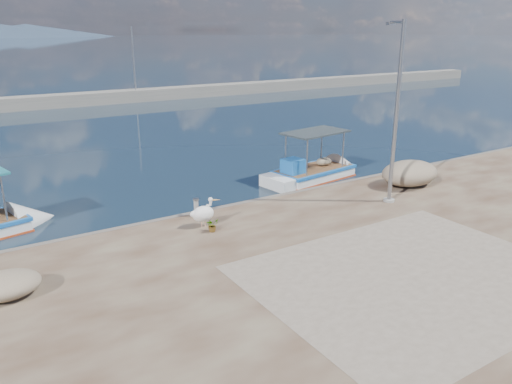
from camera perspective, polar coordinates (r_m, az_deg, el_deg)
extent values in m
plane|color=#162635|center=(16.43, 7.16, -7.80)|extent=(1400.00, 1400.00, 0.00)
cube|color=#432A1D|center=(12.91, 24.95, -16.02)|extent=(44.00, 22.00, 0.50)
cube|color=gray|center=(14.97, 17.62, -9.11)|extent=(9.00, 7.00, 0.01)
cube|color=gray|center=(52.61, -21.88, 9.63)|extent=(120.00, 2.20, 1.20)
cylinder|color=gray|center=(54.33, -13.80, 14.23)|extent=(0.16, 0.16, 7.00)
cone|color=#28384C|center=(668.77, -24.79, 16.44)|extent=(200.00, 200.00, 14.00)
cube|color=white|center=(25.21, 6.61, 1.67)|extent=(6.05, 2.70, 0.96)
cube|color=#1A5DAB|center=(25.09, 6.64, 2.61)|extent=(4.44, 2.54, 0.14)
cube|color=#B03A15|center=(25.22, 6.60, 1.55)|extent=(4.44, 2.52, 0.12)
cube|color=#1A5DAB|center=(23.97, 4.27, 2.95)|extent=(1.02, 1.02, 0.71)
cube|color=#262D31|center=(24.66, 6.80, 6.79)|extent=(3.43, 2.24, 0.08)
cylinder|color=tan|center=(17.71, -6.24, -3.57)|extent=(0.03, 0.03, 0.27)
cylinder|color=tan|center=(17.75, -5.82, -3.51)|extent=(0.03, 0.03, 0.27)
ellipsoid|color=white|center=(17.61, -6.07, -2.50)|extent=(0.87, 0.63, 0.57)
cylinder|color=white|center=(17.57, -5.32, -1.52)|extent=(0.20, 0.14, 0.49)
sphere|color=white|center=(17.52, -5.22, -0.86)|extent=(0.16, 0.16, 0.16)
cone|color=tan|center=(17.58, -4.63, -0.90)|extent=(0.40, 0.15, 0.12)
cylinder|color=gray|center=(20.11, 15.73, 8.44)|extent=(0.16, 0.16, 7.00)
cylinder|color=gray|center=(20.93, 14.94, -0.90)|extent=(0.44, 0.44, 0.10)
cube|color=gray|center=(20.31, 15.15, 18.09)|extent=(0.35, 0.18, 0.12)
cylinder|color=gray|center=(18.65, -6.85, -1.80)|extent=(0.17, 0.17, 0.67)
cylinder|color=gray|center=(18.54, -6.89, -0.83)|extent=(0.23, 0.23, 0.06)
imported|color=#33722D|center=(17.24, -5.02, -3.78)|extent=(0.49, 0.45, 0.47)
ellipsoid|color=gray|center=(14.62, -26.64, -9.50)|extent=(1.72, 1.34, 0.67)
ellipsoid|color=gray|center=(23.24, 17.15, 2.07)|extent=(2.81, 2.01, 1.10)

